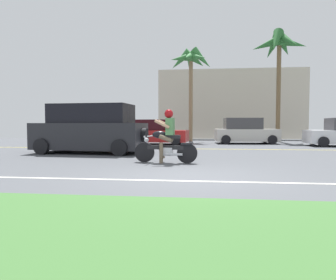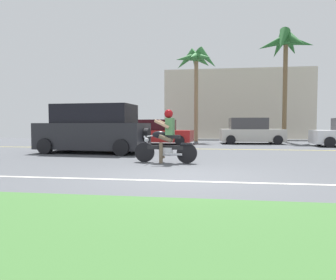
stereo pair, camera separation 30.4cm
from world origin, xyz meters
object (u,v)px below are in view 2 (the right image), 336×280
(motorcyclist, at_px, (166,140))
(parked_car_1, at_px, (157,133))
(suv_nearby, at_px, (94,129))
(parked_car_2, at_px, (250,132))
(palm_tree_1, at_px, (286,47))
(palm_tree_0, at_px, (196,62))
(parked_car_0, at_px, (87,132))

(motorcyclist, xyz_separation_m, parked_car_1, (-1.89, 9.12, -0.01))
(suv_nearby, height_order, parked_car_2, suv_nearby)
(parked_car_2, relative_size, palm_tree_1, 0.52)
(palm_tree_0, height_order, palm_tree_1, palm_tree_1)
(parked_car_0, height_order, parked_car_2, parked_car_2)
(motorcyclist, bearing_deg, parked_car_2, 69.70)
(parked_car_0, bearing_deg, motorcyclist, -54.99)
(motorcyclist, height_order, suv_nearby, suv_nearby)
(parked_car_1, distance_m, palm_tree_1, 10.63)
(palm_tree_1, bearing_deg, parked_car_2, -139.92)
(suv_nearby, bearing_deg, palm_tree_0, 67.45)
(palm_tree_0, bearing_deg, suv_nearby, -112.55)
(motorcyclist, xyz_separation_m, palm_tree_0, (0.32, 12.32, 4.85))
(suv_nearby, relative_size, palm_tree_1, 0.63)
(parked_car_2, relative_size, palm_tree_0, 0.60)
(parked_car_2, bearing_deg, palm_tree_0, 151.26)
(parked_car_1, bearing_deg, suv_nearby, -105.22)
(suv_nearby, bearing_deg, parked_car_2, 44.96)
(suv_nearby, relative_size, palm_tree_0, 0.73)
(parked_car_1, height_order, palm_tree_0, palm_tree_0)
(motorcyclist, relative_size, parked_car_2, 0.51)
(suv_nearby, distance_m, parked_car_1, 6.35)
(parked_car_1, relative_size, palm_tree_0, 0.64)
(motorcyclist, height_order, parked_car_0, motorcyclist)
(suv_nearby, height_order, parked_car_1, suv_nearby)
(motorcyclist, distance_m, parked_car_1, 9.31)
(parked_car_0, xyz_separation_m, parked_car_2, (10.37, 1.06, 0.02))
(parked_car_2, bearing_deg, palm_tree_1, 40.08)
(suv_nearby, height_order, parked_car_0, suv_nearby)
(parked_car_2, xyz_separation_m, palm_tree_1, (2.55, 2.14, 5.69))
(palm_tree_0, distance_m, palm_tree_1, 6.14)
(suv_nearby, xyz_separation_m, palm_tree_0, (3.87, 9.32, 4.57))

